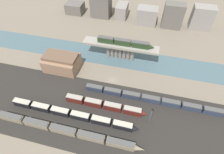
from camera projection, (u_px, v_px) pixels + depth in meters
ground_plane at (113, 80)px, 103.91m from camera, size 400.00×400.00×0.00m
railbed_yard at (101, 115)px, 88.24m from camera, size 280.00×42.00×0.01m
river_water at (120, 58)px, 117.42m from camera, size 320.00×18.72×0.01m
bridge at (120, 48)px, 111.66m from camera, size 48.10×7.26×10.93m
train_on_bridge at (125, 43)px, 107.50m from camera, size 35.64×3.02×3.89m
train_yard_near at (66, 131)px, 80.38m from camera, size 71.18×2.79×4.02m
train_yard_mid at (72, 114)px, 86.14m from camera, size 65.71×2.93×3.91m
train_yard_far at (105, 105)px, 89.54m from camera, size 42.89×2.89×4.20m
train_yard_outer at (153, 100)px, 92.22m from camera, size 74.92×2.77×3.67m
warehouse_building at (62, 62)px, 107.22m from camera, size 20.53×14.26×10.28m
signal_tower at (151, 116)px, 80.60m from camera, size 1.00×0.95×12.67m
city_block_far_left at (75, 8)px, 155.52m from camera, size 14.82×12.05×8.79m
city_block_left at (101, 5)px, 148.17m from camera, size 16.14×12.93×19.29m
city_block_center at (122, 11)px, 149.76m from camera, size 8.95×14.93×10.92m
city_block_right at (147, 16)px, 141.64m from camera, size 15.99×11.14×13.35m
city_block_far_right at (173, 16)px, 135.94m from camera, size 15.22×9.35×19.22m
city_block_tall at (202, 18)px, 135.49m from camera, size 15.89×9.84×17.68m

